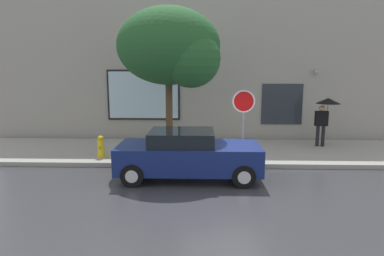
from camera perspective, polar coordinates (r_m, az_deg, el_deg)
The scene contains 8 objects.
ground_plane at distance 10.10m, azimuth 5.22°, elevation -8.48°, with size 60.00×60.00×0.00m, color #333338.
sidewalk at distance 12.96m, azimuth 4.43°, elevation -4.04°, with size 20.00×4.00×0.15m, color gray.
building_facade at distance 15.09m, azimuth 4.05°, elevation 10.94°, with size 20.00×0.67×7.00m.
parked_car at distance 9.87m, azimuth -0.73°, elevation -4.56°, with size 4.15×1.86×1.43m.
fire_hydrant at distance 12.18m, azimuth -15.30°, elevation -3.08°, with size 0.30×0.44×0.77m.
pedestrian_with_umbrella at distance 14.28m, azimuth 21.88°, elevation 3.11°, with size 0.96×0.96×1.95m.
street_tree at distance 11.44m, azimuth -3.26°, elevation 13.36°, with size 3.47×2.95×5.13m.
stop_sign at distance 11.40m, azimuth 8.78°, elevation 2.93°, with size 0.76×0.10×2.38m.
Camera 1 is at (-0.62, -9.58, 3.14)m, focal length 31.21 mm.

